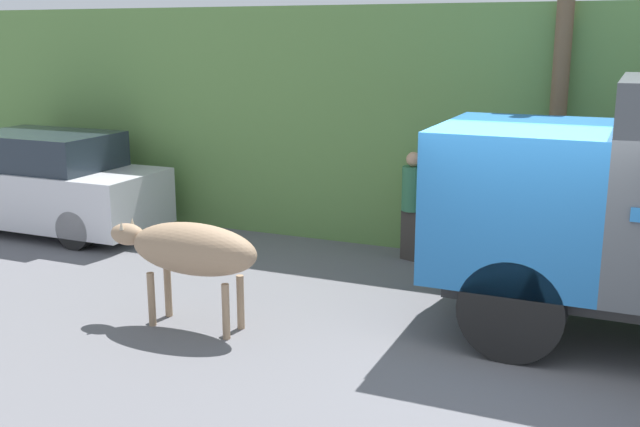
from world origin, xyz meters
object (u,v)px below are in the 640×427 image
at_px(parked_suv, 43,184).
at_px(utility_pole, 561,66).
at_px(brown_cow, 190,250).
at_px(pedestrian_on_hill, 412,201).

xyz_separation_m(parked_suv, utility_pole, (8.71, 1.21, 2.19)).
height_order(brown_cow, utility_pole, utility_pole).
height_order(parked_suv, utility_pole, utility_pole).
bearing_deg(brown_cow, utility_pole, 59.49).
bearing_deg(parked_suv, utility_pole, 6.44).
distance_m(brown_cow, parked_suv, 5.79).
bearing_deg(pedestrian_on_hill, brown_cow, 85.63).
relative_size(pedestrian_on_hill, utility_pole, 0.29).
relative_size(brown_cow, parked_suv, 0.46).
distance_m(pedestrian_on_hill, utility_pole, 2.95).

